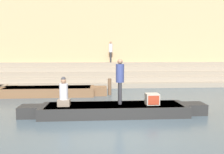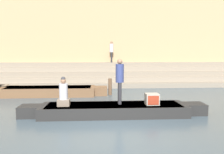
# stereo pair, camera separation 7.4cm
# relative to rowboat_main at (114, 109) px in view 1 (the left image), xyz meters

# --- Properties ---
(ground_plane) EXTENTS (120.00, 120.00, 0.00)m
(ground_plane) POSITION_rel_rowboat_main_xyz_m (-0.16, -1.86, -0.22)
(ground_plane) COLOR #3D4C56
(ghat_steps) EXTENTS (36.00, 3.35, 1.60)m
(ghat_steps) POSITION_rel_rowboat_main_xyz_m (-0.16, 8.33, 0.37)
(ghat_steps) COLOR gray
(ghat_steps) RESTS_ON ground
(back_wall) EXTENTS (34.20, 1.28, 7.81)m
(back_wall) POSITION_rel_rowboat_main_xyz_m (-0.16, 10.15, 3.66)
(back_wall) COLOR tan
(back_wall) RESTS_ON ground
(rowboat_main) EXTENTS (6.90, 1.39, 0.41)m
(rowboat_main) POSITION_rel_rowboat_main_xyz_m (0.00, 0.00, 0.00)
(rowboat_main) COLOR black
(rowboat_main) RESTS_ON ground
(person_standing) EXTENTS (0.31, 0.31, 1.69)m
(person_standing) POSITION_rel_rowboat_main_xyz_m (0.23, 0.12, 1.17)
(person_standing) COLOR #28282D
(person_standing) RESTS_ON rowboat_main
(person_rowing) EXTENTS (0.43, 0.34, 1.06)m
(person_rowing) POSITION_rel_rowboat_main_xyz_m (-1.83, -0.09, 0.62)
(person_rowing) COLOR #756656
(person_rowing) RESTS_ON rowboat_main
(tv_set) EXTENTS (0.48, 0.43, 0.41)m
(tv_set) POSITION_rel_rowboat_main_xyz_m (1.41, -0.10, 0.40)
(tv_set) COLOR #9E998E
(tv_set) RESTS_ON rowboat_main
(moored_boat_shore) EXTENTS (6.36, 1.32, 0.48)m
(moored_boat_shore) POSITION_rel_rowboat_main_xyz_m (-3.29, 4.01, 0.04)
(moored_boat_shore) COLOR brown
(moored_boat_shore) RESTS_ON ground
(mooring_post) EXTENTS (0.20, 0.20, 0.92)m
(mooring_post) POSITION_rel_rowboat_main_xyz_m (0.06, 4.04, 0.24)
(mooring_post) COLOR brown
(mooring_post) RESTS_ON ground
(person_on_steps) EXTENTS (0.30, 0.30, 1.64)m
(person_on_steps) POSITION_rel_rowboat_main_xyz_m (0.44, 9.22, 2.33)
(person_on_steps) COLOR #28282D
(person_on_steps) RESTS_ON ghat_steps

